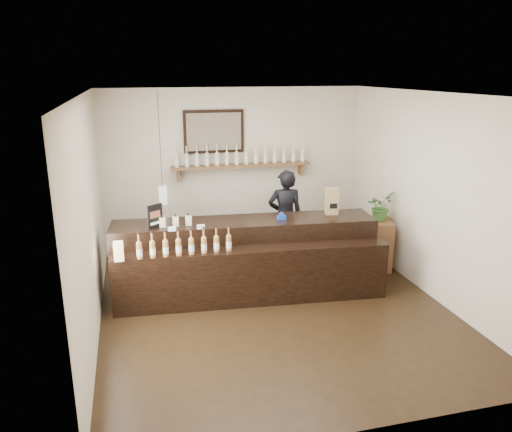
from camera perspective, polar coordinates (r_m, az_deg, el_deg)
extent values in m
plane|color=black|center=(6.84, 2.03, -10.35)|extent=(5.00, 5.00, 0.00)
plane|color=beige|center=(8.70, -2.49, 5.26)|extent=(4.50, 0.00, 4.50)
plane|color=beige|center=(4.14, 12.00, -7.93)|extent=(4.50, 0.00, 4.50)
plane|color=beige|center=(6.12, -18.52, -0.40)|extent=(0.00, 5.00, 5.00)
plane|color=beige|center=(7.28, 19.42, 2.12)|extent=(0.00, 5.00, 5.00)
plane|color=white|center=(6.12, 2.30, 13.78)|extent=(5.00, 5.00, 0.00)
cube|color=brown|center=(8.58, -1.66, 5.79)|extent=(2.40, 0.25, 0.04)
cube|color=brown|center=(8.47, -8.87, 4.63)|extent=(0.04, 0.20, 0.20)
cube|color=brown|center=(8.92, 5.12, 5.36)|extent=(0.04, 0.20, 0.20)
cube|color=black|center=(8.50, -4.84, 9.60)|extent=(1.02, 0.04, 0.72)
cube|color=#473D2D|center=(8.48, -4.82, 9.58)|extent=(0.92, 0.01, 0.62)
cube|color=white|center=(7.69, -10.61, 2.37)|extent=(0.12, 0.12, 0.28)
cylinder|color=black|center=(7.54, -10.95, 8.61)|extent=(0.01, 0.01, 1.41)
cylinder|color=beige|center=(8.39, -9.06, 6.20)|extent=(0.07, 0.07, 0.20)
cone|color=beige|center=(8.37, -9.10, 7.05)|extent=(0.07, 0.07, 0.05)
cylinder|color=beige|center=(8.36, -9.12, 7.46)|extent=(0.02, 0.02, 0.07)
cylinder|color=gold|center=(8.35, -9.13, 7.78)|extent=(0.03, 0.03, 0.02)
cylinder|color=white|center=(8.39, -9.05, 6.06)|extent=(0.07, 0.07, 0.09)
cylinder|color=beige|center=(8.41, -7.91, 6.27)|extent=(0.07, 0.07, 0.20)
cone|color=beige|center=(8.39, -7.94, 7.12)|extent=(0.07, 0.07, 0.05)
cylinder|color=beige|center=(8.38, -7.96, 7.53)|extent=(0.02, 0.02, 0.07)
cylinder|color=gold|center=(8.37, -7.97, 7.84)|extent=(0.03, 0.03, 0.02)
cylinder|color=white|center=(8.41, -7.90, 6.13)|extent=(0.07, 0.07, 0.09)
cylinder|color=beige|center=(8.43, -6.76, 6.33)|extent=(0.07, 0.07, 0.20)
cone|color=beige|center=(8.41, -6.79, 7.18)|extent=(0.07, 0.07, 0.05)
cylinder|color=beige|center=(8.40, -6.80, 7.59)|extent=(0.02, 0.02, 0.07)
cylinder|color=gold|center=(8.39, -6.81, 7.91)|extent=(0.03, 0.03, 0.02)
cylinder|color=white|center=(8.43, -6.75, 6.20)|extent=(0.07, 0.07, 0.09)
cylinder|color=beige|center=(8.45, -5.61, 6.40)|extent=(0.07, 0.07, 0.20)
cone|color=beige|center=(8.43, -5.64, 7.25)|extent=(0.07, 0.07, 0.05)
cylinder|color=beige|center=(8.42, -5.65, 7.65)|extent=(0.02, 0.02, 0.07)
cylinder|color=gold|center=(8.41, -5.66, 7.96)|extent=(0.03, 0.03, 0.02)
cylinder|color=white|center=(8.45, -5.61, 6.26)|extent=(0.07, 0.07, 0.09)
cylinder|color=beige|center=(8.48, -4.48, 6.45)|extent=(0.07, 0.07, 0.20)
cone|color=beige|center=(8.46, -4.50, 7.30)|extent=(0.07, 0.07, 0.05)
cylinder|color=beige|center=(8.45, -4.50, 7.70)|extent=(0.02, 0.02, 0.07)
cylinder|color=gold|center=(8.44, -4.51, 8.02)|extent=(0.03, 0.03, 0.02)
cylinder|color=white|center=(8.48, -4.47, 6.32)|extent=(0.07, 0.07, 0.09)
cylinder|color=beige|center=(8.51, -3.35, 6.51)|extent=(0.07, 0.07, 0.20)
cone|color=beige|center=(8.48, -3.36, 7.36)|extent=(0.07, 0.07, 0.05)
cylinder|color=beige|center=(8.48, -3.37, 7.76)|extent=(0.02, 0.02, 0.07)
cylinder|color=gold|center=(8.47, -3.37, 8.07)|extent=(0.03, 0.03, 0.02)
cylinder|color=white|center=(8.51, -3.34, 6.38)|extent=(0.07, 0.07, 0.09)
cylinder|color=beige|center=(8.54, -2.22, 6.57)|extent=(0.07, 0.07, 0.20)
cone|color=beige|center=(8.52, -2.23, 7.41)|extent=(0.07, 0.07, 0.05)
cylinder|color=beige|center=(8.51, -2.24, 7.81)|extent=(0.02, 0.02, 0.07)
cylinder|color=gold|center=(8.50, -2.24, 8.12)|extent=(0.03, 0.03, 0.02)
cylinder|color=white|center=(8.54, -2.22, 6.43)|extent=(0.07, 0.07, 0.09)
cylinder|color=beige|center=(8.57, -1.11, 6.62)|extent=(0.07, 0.07, 0.20)
cone|color=beige|center=(8.55, -1.12, 7.46)|extent=(0.07, 0.07, 0.05)
cylinder|color=beige|center=(8.55, -1.12, 7.85)|extent=(0.02, 0.02, 0.07)
cylinder|color=gold|center=(8.54, -1.12, 8.16)|extent=(0.03, 0.03, 0.02)
cylinder|color=white|center=(8.58, -1.11, 6.48)|extent=(0.07, 0.07, 0.09)
cylinder|color=beige|center=(8.61, -0.01, 6.67)|extent=(0.07, 0.07, 0.20)
cone|color=beige|center=(8.59, -0.01, 7.50)|extent=(0.07, 0.07, 0.05)
cylinder|color=beige|center=(8.58, -0.01, 7.90)|extent=(0.02, 0.02, 0.07)
cylinder|color=gold|center=(8.58, -0.01, 8.21)|extent=(0.03, 0.03, 0.02)
cylinder|color=white|center=(8.62, -0.01, 6.53)|extent=(0.07, 0.07, 0.09)
cylinder|color=beige|center=(8.66, 1.09, 6.71)|extent=(0.07, 0.07, 0.20)
cone|color=beige|center=(8.64, 1.09, 7.54)|extent=(0.07, 0.07, 0.05)
cylinder|color=beige|center=(8.63, 1.09, 7.93)|extent=(0.02, 0.02, 0.07)
cylinder|color=gold|center=(8.62, 1.09, 8.24)|extent=(0.03, 0.03, 0.02)
cylinder|color=white|center=(8.66, 1.09, 6.58)|extent=(0.07, 0.07, 0.09)
cylinder|color=beige|center=(8.70, 2.17, 6.75)|extent=(0.07, 0.07, 0.20)
cone|color=beige|center=(8.68, 2.18, 7.58)|extent=(0.07, 0.07, 0.05)
cylinder|color=beige|center=(8.67, 2.18, 7.97)|extent=(0.02, 0.02, 0.07)
cylinder|color=gold|center=(8.67, 2.18, 8.28)|extent=(0.03, 0.03, 0.02)
cylinder|color=white|center=(8.71, 2.17, 6.62)|extent=(0.07, 0.07, 0.09)
cylinder|color=beige|center=(8.75, 3.24, 6.79)|extent=(0.07, 0.07, 0.20)
cone|color=beige|center=(8.73, 3.25, 7.61)|extent=(0.07, 0.07, 0.05)
cylinder|color=beige|center=(8.72, 3.26, 8.00)|extent=(0.02, 0.02, 0.07)
cylinder|color=gold|center=(8.72, 3.26, 8.31)|extent=(0.03, 0.03, 0.02)
cylinder|color=white|center=(8.75, 3.24, 6.66)|extent=(0.07, 0.07, 0.09)
cylinder|color=beige|center=(8.80, 4.30, 6.83)|extent=(0.07, 0.07, 0.20)
cone|color=beige|center=(8.78, 4.32, 7.65)|extent=(0.07, 0.07, 0.05)
cylinder|color=beige|center=(8.77, 4.32, 8.03)|extent=(0.02, 0.02, 0.07)
cylinder|color=gold|center=(8.77, 4.33, 8.34)|extent=(0.03, 0.03, 0.02)
cylinder|color=white|center=(8.81, 4.30, 6.70)|extent=(0.07, 0.07, 0.09)
cylinder|color=beige|center=(8.86, 5.34, 6.86)|extent=(0.07, 0.07, 0.20)
cone|color=beige|center=(8.84, 5.37, 7.68)|extent=(0.07, 0.07, 0.05)
cylinder|color=beige|center=(8.83, 5.38, 8.06)|extent=(0.02, 0.02, 0.07)
cylinder|color=gold|center=(8.82, 5.39, 8.36)|extent=(0.03, 0.03, 0.02)
cylinder|color=white|center=(8.86, 5.34, 6.73)|extent=(0.07, 0.07, 0.09)
cube|color=black|center=(7.20, -1.28, -4.43)|extent=(3.75, 0.96, 1.04)
cube|color=black|center=(6.80, -0.34, -6.85)|extent=(3.73, 0.64, 0.79)
cube|color=white|center=(6.65, -9.59, -1.47)|extent=(0.10, 0.04, 0.05)
cube|color=white|center=(6.69, -6.33, -1.24)|extent=(0.10, 0.04, 0.05)
cube|color=#F0E592|center=(6.47, -15.39, -4.40)|extent=(0.12, 0.12, 0.12)
cube|color=#F0E592|center=(6.43, -15.47, -3.40)|extent=(0.12, 0.12, 0.12)
cube|color=beige|center=(6.81, -10.66, -0.72)|extent=(0.08, 0.08, 0.13)
cube|color=beige|center=(6.76, -10.63, -0.84)|extent=(0.07, 0.00, 0.06)
cylinder|color=black|center=(6.78, -10.69, -0.02)|extent=(0.02, 0.02, 0.03)
cube|color=beige|center=(6.82, -9.19, -0.62)|extent=(0.08, 0.08, 0.13)
cube|color=beige|center=(6.77, -9.15, -0.73)|extent=(0.07, 0.00, 0.06)
cylinder|color=black|center=(6.79, -9.23, 0.08)|extent=(0.02, 0.02, 0.03)
cube|color=beige|center=(6.83, -7.74, -0.51)|extent=(0.08, 0.08, 0.13)
cube|color=beige|center=(6.79, -7.69, -0.63)|extent=(0.07, 0.00, 0.06)
cylinder|color=black|center=(6.81, -7.76, 0.18)|extent=(0.02, 0.02, 0.03)
cylinder|color=#A56A37|center=(6.45, -13.19, -3.90)|extent=(0.07, 0.07, 0.20)
cone|color=#A56A37|center=(6.41, -13.26, -2.83)|extent=(0.07, 0.07, 0.05)
cylinder|color=#A56A37|center=(6.39, -13.30, -2.33)|extent=(0.02, 0.02, 0.07)
cylinder|color=black|center=(6.38, -13.32, -1.93)|extent=(0.03, 0.03, 0.02)
cylinder|color=white|center=(6.46, -13.18, -4.07)|extent=(0.07, 0.07, 0.09)
cylinder|color=#A56A37|center=(6.46, -11.74, -3.80)|extent=(0.07, 0.07, 0.20)
cone|color=#A56A37|center=(6.41, -11.80, -2.73)|extent=(0.07, 0.07, 0.05)
cylinder|color=#A56A37|center=(6.39, -11.83, -2.22)|extent=(0.02, 0.02, 0.07)
cylinder|color=black|center=(6.38, -11.86, -1.82)|extent=(0.03, 0.03, 0.02)
cylinder|color=white|center=(6.46, -11.72, -3.97)|extent=(0.07, 0.07, 0.09)
cylinder|color=#A56A37|center=(6.46, -10.28, -3.69)|extent=(0.07, 0.07, 0.20)
cone|color=#A56A37|center=(6.42, -10.34, -2.63)|extent=(0.07, 0.07, 0.05)
cylinder|color=#A56A37|center=(6.40, -10.37, -2.12)|extent=(0.02, 0.02, 0.07)
cylinder|color=black|center=(6.39, -10.39, -1.72)|extent=(0.03, 0.03, 0.02)
cylinder|color=white|center=(6.47, -10.27, -3.86)|extent=(0.07, 0.07, 0.09)
cylinder|color=#A56A37|center=(6.47, -8.84, -3.58)|extent=(0.07, 0.07, 0.20)
cone|color=#A56A37|center=(6.43, -8.89, -2.52)|extent=(0.07, 0.07, 0.05)
cylinder|color=#A56A37|center=(6.41, -8.91, -2.01)|extent=(0.02, 0.02, 0.07)
cylinder|color=black|center=(6.40, -8.93, -1.61)|extent=(0.03, 0.03, 0.02)
cylinder|color=white|center=(6.48, -8.83, -3.75)|extent=(0.07, 0.07, 0.09)
cylinder|color=#A56A37|center=(6.49, -7.40, -3.48)|extent=(0.07, 0.07, 0.20)
cone|color=#A56A37|center=(6.45, -7.44, -2.41)|extent=(0.07, 0.07, 0.05)
cylinder|color=#A56A37|center=(6.43, -7.46, -1.91)|extent=(0.02, 0.02, 0.07)
cylinder|color=black|center=(6.41, -7.47, -1.51)|extent=(0.03, 0.03, 0.02)
cylinder|color=white|center=(6.49, -7.39, -3.64)|extent=(0.07, 0.07, 0.09)
cylinder|color=#A56A37|center=(6.51, -5.96, -3.37)|extent=(0.07, 0.07, 0.20)
cone|color=#A56A37|center=(6.47, -6.00, -2.31)|extent=(0.07, 0.07, 0.05)
cylinder|color=#A56A37|center=(6.45, -6.01, -1.80)|extent=(0.02, 0.02, 0.07)
cylinder|color=black|center=(6.43, -6.03, -1.40)|extent=(0.03, 0.03, 0.02)
cylinder|color=white|center=(6.51, -5.96, -3.53)|extent=(0.07, 0.07, 0.09)
cylinder|color=#A56A37|center=(6.53, -4.54, -3.25)|extent=(0.07, 0.07, 0.20)
cone|color=#A56A37|center=(6.49, -4.57, -2.20)|extent=(0.07, 0.07, 0.05)
cylinder|color=#A56A37|center=(6.47, -4.58, -1.69)|extent=(0.02, 0.02, 0.07)
cylinder|color=black|center=(6.46, -4.59, -1.30)|extent=(0.03, 0.03, 0.02)
cylinder|color=white|center=(6.54, -4.54, -3.42)|extent=(0.07, 0.07, 0.09)
cylinder|color=#A56A37|center=(6.56, -3.13, -3.14)|extent=(0.07, 0.07, 0.20)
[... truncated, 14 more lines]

